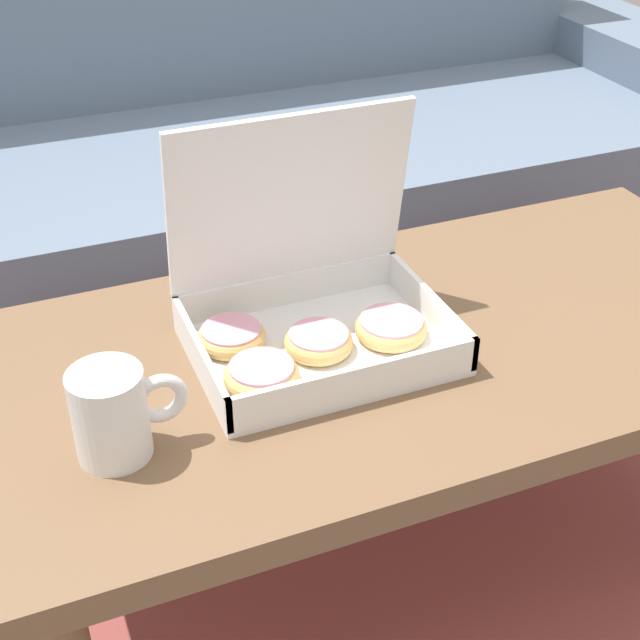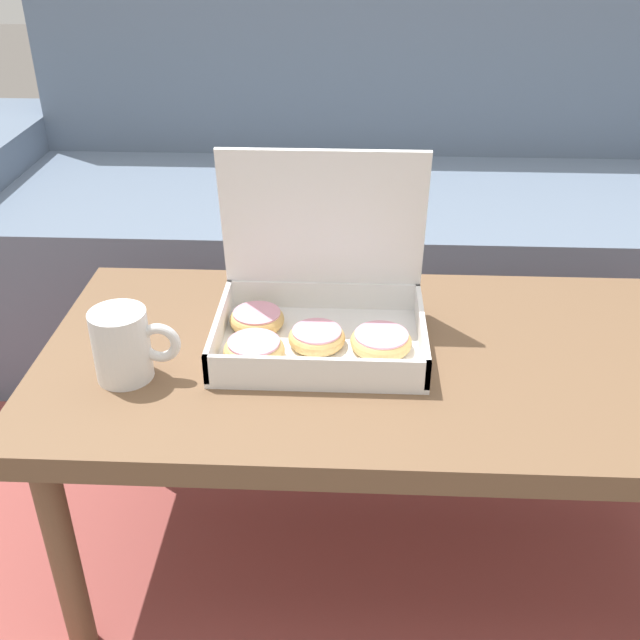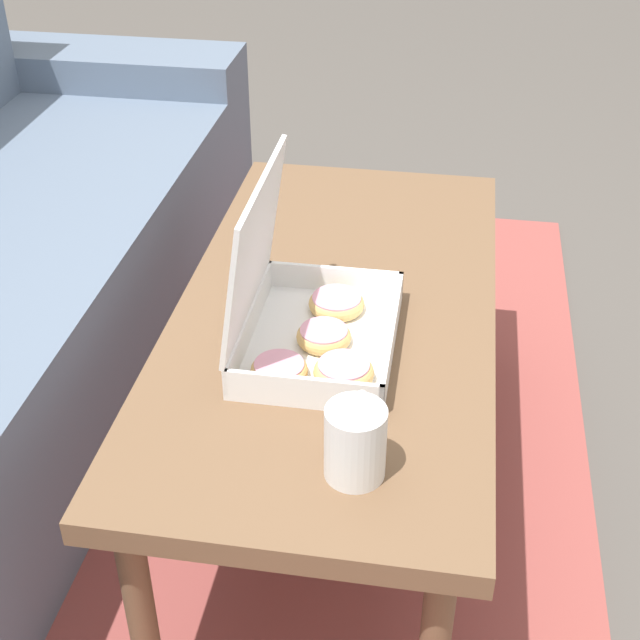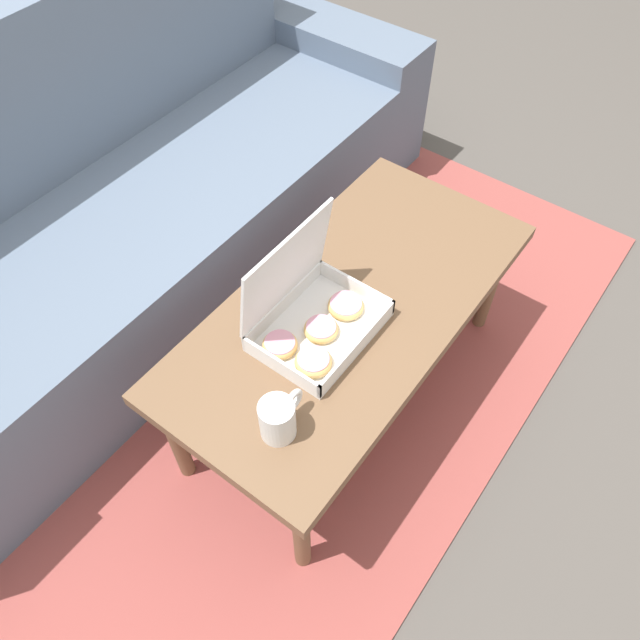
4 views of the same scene
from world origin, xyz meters
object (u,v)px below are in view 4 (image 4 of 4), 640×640
object	(u,v)px
coffee_table	(350,313)
pastry_box	(312,319)
couch	(135,207)
coffee_mug	(279,418)

from	to	relation	value
coffee_table	pastry_box	xyz separation A→B (m)	(-0.14, 0.03, 0.10)
couch	coffee_table	distance (m)	0.88
couch	coffee_mug	distance (m)	1.06
coffee_table	pastry_box	size ratio (longest dim) A/B	3.46
pastry_box	coffee_mug	size ratio (longest dim) A/B	2.51
coffee_table	coffee_mug	world-z (taller)	coffee_mug
couch	pastry_box	size ratio (longest dim) A/B	7.21
coffee_mug	couch	bearing A→B (deg)	67.08
couch	coffee_mug	world-z (taller)	couch
pastry_box	coffee_mug	bearing A→B (deg)	-157.55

